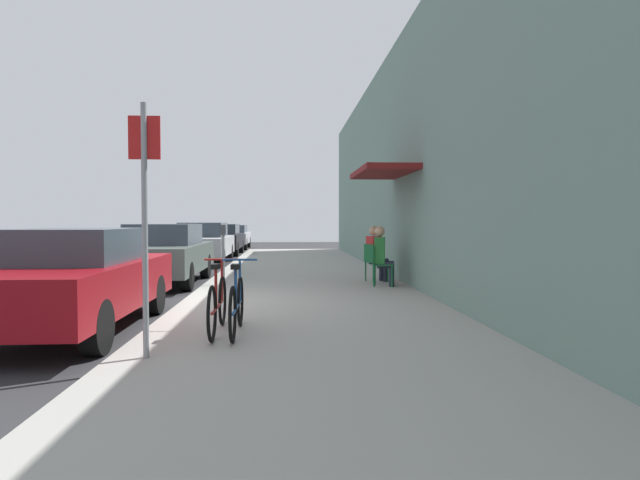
{
  "coord_description": "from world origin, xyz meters",
  "views": [
    {
      "loc": [
        1.83,
        -9.35,
        1.52
      ],
      "look_at": [
        2.73,
        4.95,
        1.02
      ],
      "focal_mm": 30.63,
      "sensor_mm": 36.0,
      "label": 1
    }
  ],
  "objects": [
    {
      "name": "parked_car_0",
      "position": [
        -1.1,
        -1.69,
        0.74
      ],
      "size": [
        1.8,
        4.4,
        1.42
      ],
      "color": "maroon",
      "rests_on": "ground_plane"
    },
    {
      "name": "seated_patron_0",
      "position": [
        3.91,
        2.27,
        0.82
      ],
      "size": [
        0.48,
        0.43,
        1.29
      ],
      "color": "#232838",
      "rests_on": "sidewalk_slab"
    },
    {
      "name": "parking_meter",
      "position": [
        0.45,
        2.77,
        0.89
      ],
      "size": [
        0.12,
        0.1,
        1.32
      ],
      "color": "slate",
      "rests_on": "sidewalk_slab"
    },
    {
      "name": "cafe_chair_0",
      "position": [
        3.85,
        2.28,
        0.62
      ],
      "size": [
        0.52,
        0.52,
        0.87
      ],
      "color": "#14592D",
      "rests_on": "sidewalk_slab"
    },
    {
      "name": "bicycle_1",
      "position": [
        1.22,
        -2.56,
        0.48
      ],
      "size": [
        0.46,
        1.71,
        0.9
      ],
      "color": "black",
      "rests_on": "sidewalk_slab"
    },
    {
      "name": "sidewalk_slab",
      "position": [
        2.25,
        2.0,
        0.06
      ],
      "size": [
        4.5,
        32.0,
        0.12
      ],
      "primitive_type": "cube",
      "color": "#9E9B93",
      "rests_on": "ground_plane"
    },
    {
      "name": "parked_car_2",
      "position": [
        -1.1,
        10.2,
        0.75
      ],
      "size": [
        1.8,
        4.4,
        1.47
      ],
      "color": "#B7B7BC",
      "rests_on": "ground_plane"
    },
    {
      "name": "parked_car_3",
      "position": [
        -1.1,
        15.49,
        0.72
      ],
      "size": [
        1.8,
        4.4,
        1.38
      ],
      "color": "black",
      "rests_on": "ground_plane"
    },
    {
      "name": "bicycle_0",
      "position": [
        0.98,
        -2.5,
        0.48
      ],
      "size": [
        0.46,
        1.71,
        0.9
      ],
      "color": "black",
      "rests_on": "sidewalk_slab"
    },
    {
      "name": "cafe_chair_1",
      "position": [
        3.86,
        3.09,
        0.62
      ],
      "size": [
        0.56,
        0.56,
        0.87
      ],
      "color": "#14592D",
      "rests_on": "sidewalk_slab"
    },
    {
      "name": "street_sign",
      "position": [
        0.4,
        -3.7,
        1.64
      ],
      "size": [
        0.32,
        0.06,
        2.6
      ],
      "color": "gray",
      "rests_on": "sidewalk_slab"
    },
    {
      "name": "parked_car_1",
      "position": [
        -1.1,
        3.97,
        0.75
      ],
      "size": [
        1.8,
        4.4,
        1.45
      ],
      "color": "#47514C",
      "rests_on": "ground_plane"
    },
    {
      "name": "seated_patron_1",
      "position": [
        3.91,
        3.11,
        0.82
      ],
      "size": [
        0.51,
        0.47,
        1.29
      ],
      "color": "#232838",
      "rests_on": "sidewalk_slab"
    },
    {
      "name": "building_facade",
      "position": [
        4.65,
        2.0,
        2.93
      ],
      "size": [
        1.4,
        32.0,
        5.87
      ],
      "color": "gray",
      "rests_on": "ground_plane"
    },
    {
      "name": "parked_car_4",
      "position": [
        -1.1,
        20.75,
        0.69
      ],
      "size": [
        1.8,
        4.4,
        1.3
      ],
      "color": "#B7B7BC",
      "rests_on": "ground_plane"
    },
    {
      "name": "ground_plane",
      "position": [
        0.0,
        0.0,
        0.0
      ],
      "size": [
        60.0,
        60.0,
        0.0
      ],
      "primitive_type": "plane",
      "color": "#2D2D30"
    }
  ]
}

